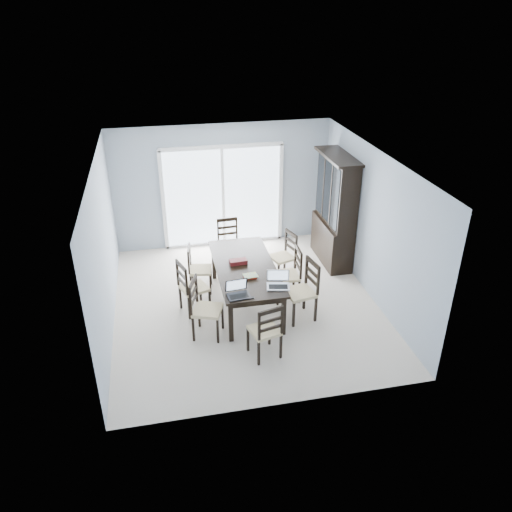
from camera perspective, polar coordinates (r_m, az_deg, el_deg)
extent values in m
plane|color=beige|center=(8.84, -1.19, -5.43)|extent=(5.00, 5.00, 0.00)
plane|color=white|center=(7.73, -1.38, 10.94)|extent=(5.00, 5.00, 0.00)
cube|color=#919EAD|center=(10.48, -3.85, 7.96)|extent=(4.50, 0.02, 2.60)
cube|color=#919EAD|center=(8.14, -17.04, 0.71)|extent=(0.02, 5.00, 2.60)
cube|color=#919EAD|center=(8.85, 13.21, 3.43)|extent=(0.02, 5.00, 2.60)
cube|color=gray|center=(11.91, -4.35, 3.42)|extent=(4.50, 2.00, 0.10)
cube|color=#99999E|center=(12.60, -5.09, 7.74)|extent=(4.50, 0.06, 1.10)
cube|color=black|center=(8.46, -1.24, -1.28)|extent=(1.00, 2.20, 0.04)
cube|color=black|center=(8.49, -1.24, -1.64)|extent=(0.88, 2.08, 0.10)
cube|color=black|center=(7.77, -2.89, -7.58)|extent=(0.07, 0.07, 0.69)
cube|color=black|center=(7.91, 3.16, -6.86)|extent=(0.07, 0.07, 0.69)
cube|color=black|center=(9.46, -4.85, -0.70)|extent=(0.07, 0.07, 0.69)
cube|color=black|center=(9.58, 0.14, -0.21)|extent=(0.07, 0.07, 0.69)
cube|color=black|center=(10.17, 8.65, 1.69)|extent=(0.45, 1.30, 0.85)
cube|color=black|center=(9.76, 9.26, 7.39)|extent=(0.38, 1.30, 1.30)
cube|color=black|center=(9.54, 9.39, 11.18)|extent=(0.50, 1.38, 0.05)
cube|color=black|center=(9.33, 9.02, 6.44)|extent=(0.02, 0.36, 1.18)
cube|color=black|center=(9.69, 8.17, 7.33)|extent=(0.02, 0.36, 1.18)
cube|color=black|center=(10.06, 7.38, 8.15)|extent=(0.02, 0.36, 1.18)
cube|color=silver|center=(10.55, -3.79, 6.65)|extent=(2.40, 0.02, 2.10)
cube|color=white|center=(10.20, -3.97, 12.34)|extent=(2.52, 0.05, 0.08)
cube|color=white|center=(10.54, -3.78, 6.62)|extent=(0.06, 0.05, 2.10)
cube|color=white|center=(10.95, -3.61, 1.60)|extent=(2.52, 0.05, 0.05)
cube|color=black|center=(8.19, -6.51, -6.75)|extent=(0.05, 0.05, 0.44)
cube|color=black|center=(7.89, -7.16, -8.31)|extent=(0.05, 0.05, 0.44)
cube|color=black|center=(8.12, -3.84, -6.98)|extent=(0.05, 0.05, 0.44)
cube|color=black|center=(7.81, -4.38, -8.57)|extent=(0.05, 0.05, 0.44)
cube|color=beige|center=(7.86, -5.55, -6.19)|extent=(0.54, 0.54, 0.05)
cube|color=black|center=(8.69, -8.64, -4.73)|extent=(0.04, 0.04, 0.43)
cube|color=black|center=(8.39, -7.64, -5.93)|extent=(0.04, 0.04, 0.43)
cube|color=black|center=(8.81, -6.37, -4.09)|extent=(0.04, 0.04, 0.43)
cube|color=black|center=(8.51, -5.31, -5.25)|extent=(0.04, 0.04, 0.43)
cube|color=beige|center=(8.47, -7.08, -3.63)|extent=(0.53, 0.53, 0.05)
cube|color=black|center=(9.34, -7.30, -2.26)|extent=(0.04, 0.04, 0.39)
cube|color=black|center=(9.05, -7.44, -3.36)|extent=(0.04, 0.04, 0.39)
cube|color=black|center=(9.32, -5.17, -2.22)|extent=(0.04, 0.04, 0.39)
cube|color=black|center=(9.02, -5.24, -3.31)|extent=(0.04, 0.04, 0.39)
cube|color=beige|center=(9.07, -6.36, -1.58)|extent=(0.44, 0.44, 0.05)
cube|color=black|center=(8.32, 6.83, -6.08)|extent=(0.04, 0.04, 0.46)
cube|color=black|center=(8.61, 5.53, -4.72)|extent=(0.04, 0.04, 0.46)
cube|color=black|center=(8.15, 4.32, -6.72)|extent=(0.04, 0.04, 0.46)
cube|color=black|center=(8.45, 3.09, -5.30)|extent=(0.04, 0.04, 0.46)
cube|color=beige|center=(8.25, 5.02, -4.21)|extent=(0.52, 0.52, 0.05)
cube|color=black|center=(8.77, 4.93, -4.13)|extent=(0.04, 0.04, 0.43)
cube|color=black|center=(9.09, 4.32, -2.87)|extent=(0.04, 0.04, 0.43)
cube|color=black|center=(8.69, 2.48, -4.38)|extent=(0.04, 0.04, 0.43)
cube|color=black|center=(9.01, 1.95, -3.11)|extent=(0.04, 0.04, 0.43)
cube|color=beige|center=(8.76, 3.46, -2.26)|extent=(0.43, 0.43, 0.05)
cube|color=black|center=(9.49, 4.44, -1.57)|extent=(0.04, 0.04, 0.41)
cube|color=black|center=(9.75, 3.29, -0.67)|extent=(0.04, 0.04, 0.41)
cube|color=black|center=(9.32, 2.59, -2.10)|extent=(0.04, 0.04, 0.41)
cube|color=black|center=(9.58, 1.47, -1.17)|extent=(0.04, 0.04, 0.41)
cube|color=beige|center=(9.42, 2.98, -0.17)|extent=(0.50, 0.50, 0.05)
cube|color=black|center=(7.38, 0.30, -11.09)|extent=(0.04, 0.04, 0.41)
cube|color=black|center=(7.51, 2.85, -10.30)|extent=(0.04, 0.04, 0.41)
cube|color=black|center=(7.64, -0.93, -9.54)|extent=(0.04, 0.04, 0.41)
cube|color=black|center=(7.77, 1.54, -8.82)|extent=(0.04, 0.04, 0.41)
cube|color=beige|center=(7.43, 0.96, -8.51)|extent=(0.49, 0.49, 0.05)
cube|color=black|center=(10.13, -2.18, 0.56)|extent=(0.04, 0.04, 0.43)
cube|color=black|center=(10.06, -4.26, 0.30)|extent=(0.04, 0.04, 0.43)
cube|color=black|center=(9.80, -1.67, -0.40)|extent=(0.04, 0.04, 0.43)
cube|color=black|center=(9.73, -3.82, -0.68)|extent=(0.04, 0.04, 0.43)
cube|color=beige|center=(9.82, -3.01, 1.18)|extent=(0.44, 0.44, 0.05)
cube|color=black|center=(7.62, -1.98, -4.60)|extent=(0.37, 0.27, 0.02)
cube|color=silver|center=(7.55, -1.99, -3.84)|extent=(0.31, 0.07, 0.18)
cube|color=silver|center=(7.85, 2.56, -3.53)|extent=(0.40, 0.32, 0.02)
cube|color=silver|center=(7.79, 2.58, -2.74)|extent=(0.32, 0.11, 0.19)
cube|color=maroon|center=(8.11, -0.71, -2.36)|extent=(0.22, 0.17, 0.03)
cube|color=gold|center=(8.11, -0.64, -2.24)|extent=(0.25, 0.20, 0.01)
cube|color=black|center=(7.59, -0.63, -4.76)|extent=(0.13, 0.09, 0.01)
cube|color=#4F110F|center=(8.51, -2.05, -0.66)|extent=(0.31, 0.17, 0.07)
cube|color=maroon|center=(11.82, -5.88, 5.65)|extent=(1.70, 1.52, 0.84)
cube|color=gray|center=(11.66, -5.98, 7.70)|extent=(1.75, 1.56, 0.06)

